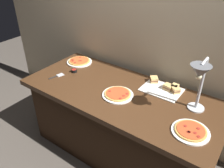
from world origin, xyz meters
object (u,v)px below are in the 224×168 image
(sauce_cup_near, at_px, (74,71))
(pizza_plate_raised_stand, at_px, (191,131))
(pizza_plate_front, at_px, (118,94))
(sandwich_platter, at_px, (164,87))
(heat_lamp, at_px, (200,76))
(pizza_plate_center, at_px, (79,61))
(serving_spatula, at_px, (57,76))

(sauce_cup_near, bearing_deg, pizza_plate_raised_stand, -7.66)
(pizza_plate_raised_stand, distance_m, sauce_cup_near, 1.35)
(sauce_cup_near, bearing_deg, pizza_plate_front, -8.53)
(pizza_plate_raised_stand, bearing_deg, pizza_plate_front, 173.13)
(sandwich_platter, bearing_deg, pizza_plate_front, -131.27)
(heat_lamp, relative_size, pizza_plate_center, 1.64)
(serving_spatula, bearing_deg, pizza_plate_front, 6.33)
(heat_lamp, height_order, sauce_cup_near, heat_lamp)
(pizza_plate_front, distance_m, sauce_cup_near, 0.64)
(heat_lamp, xyz_separation_m, serving_spatula, (-1.36, -0.19, -0.36))
(serving_spatula, bearing_deg, pizza_plate_raised_stand, -0.22)
(heat_lamp, bearing_deg, serving_spatula, -172.22)
(sauce_cup_near, bearing_deg, heat_lamp, 0.48)
(pizza_plate_center, bearing_deg, heat_lamp, -8.08)
(pizza_plate_center, height_order, serving_spatula, pizza_plate_center)
(pizza_plate_front, height_order, pizza_plate_center, same)
(pizza_plate_center, relative_size, serving_spatula, 1.66)
(pizza_plate_center, bearing_deg, sauce_cup_near, -61.08)
(pizza_plate_front, bearing_deg, serving_spatula, -173.67)
(pizza_plate_center, relative_size, sandwich_platter, 0.79)
(pizza_plate_center, distance_m, sauce_cup_near, 0.24)
(sandwich_platter, bearing_deg, pizza_plate_raised_stand, -46.54)
(heat_lamp, distance_m, pizza_plate_front, 0.74)
(heat_lamp, distance_m, pizza_plate_center, 1.45)
(pizza_plate_center, distance_m, sandwich_platter, 1.05)
(pizza_plate_raised_stand, bearing_deg, serving_spatula, 179.78)
(pizza_plate_raised_stand, distance_m, sandwich_platter, 0.59)
(sandwich_platter, bearing_deg, sauce_cup_near, -165.21)
(pizza_plate_center, bearing_deg, serving_spatula, -85.01)
(heat_lamp, relative_size, pizza_plate_front, 1.66)
(pizza_plate_front, height_order, serving_spatula, pizza_plate_front)
(pizza_plate_front, relative_size, serving_spatula, 1.65)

